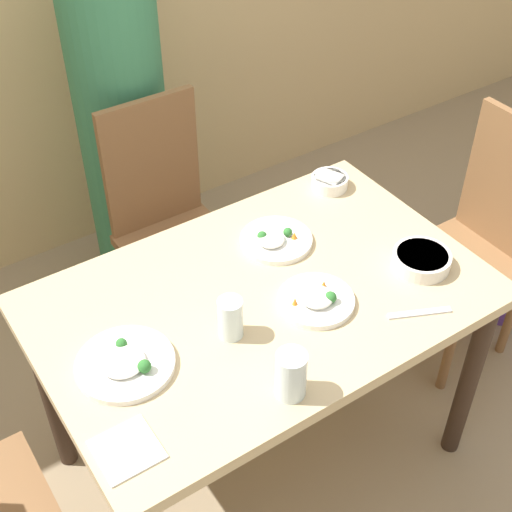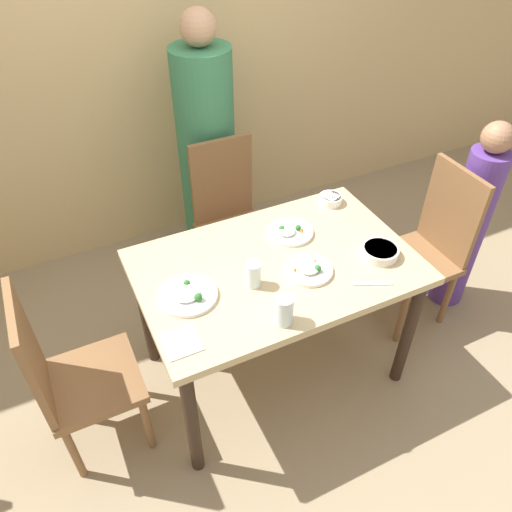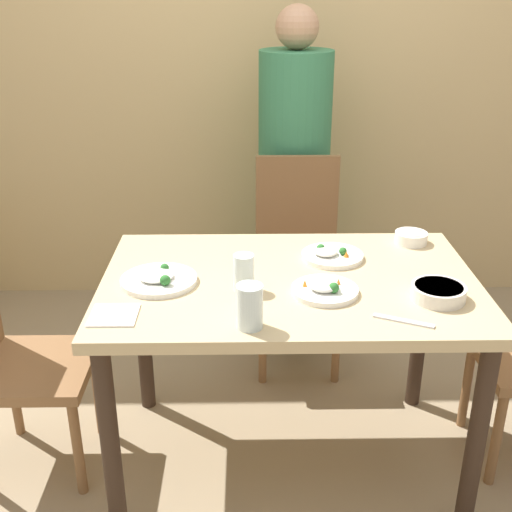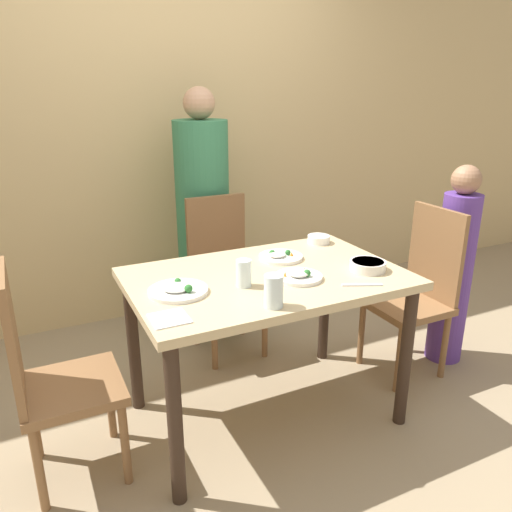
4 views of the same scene
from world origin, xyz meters
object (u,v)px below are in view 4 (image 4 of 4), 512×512
object	(u,v)px
person_adult	(203,223)
plate_rice_adult	(299,276)
glass_water_tall	(244,273)
chair_child_spot	(418,289)
chair_adult_spot	(224,272)
bowl_curry	(368,265)
person_child	(454,272)

from	to	relation	value
person_adult	plate_rice_adult	distance (m)	1.21
glass_water_tall	chair_child_spot	bearing A→B (deg)	5.35
chair_adult_spot	bowl_curry	distance (m)	1.03
chair_child_spot	bowl_curry	world-z (taller)	chair_child_spot
chair_adult_spot	person_adult	size ratio (longest dim) A/B	0.60
chair_adult_spot	bowl_curry	world-z (taller)	chair_adult_spot
person_adult	bowl_curry	size ratio (longest dim) A/B	9.33
bowl_curry	plate_rice_adult	world-z (taller)	plate_rice_adult
person_child	glass_water_tall	distance (m)	1.43
person_child	glass_water_tall	size ratio (longest dim) A/B	9.84
chair_child_spot	chair_adult_spot	bearing A→B (deg)	-129.38
plate_rice_adult	glass_water_tall	distance (m)	0.27
chair_child_spot	person_child	world-z (taller)	person_child
chair_adult_spot	chair_child_spot	size ratio (longest dim) A/B	1.00
chair_child_spot	person_child	size ratio (longest dim) A/B	0.81
chair_child_spot	glass_water_tall	xyz separation A→B (m)	(-1.13, -0.11, 0.32)
person_adult	chair_adult_spot	bearing A→B (deg)	-90.00
person_adult	glass_water_tall	distance (m)	1.20
plate_rice_adult	glass_water_tall	bearing A→B (deg)	172.51
chair_child_spot	person_adult	bearing A→B (deg)	-140.18
plate_rice_adult	chair_adult_spot	bearing A→B (deg)	91.03
plate_rice_adult	glass_water_tall	world-z (taller)	glass_water_tall
person_adult	person_child	xyz separation A→B (m)	(1.16, -1.07, -0.17)
chair_child_spot	person_child	distance (m)	0.28
chair_adult_spot	plate_rice_adult	world-z (taller)	chair_adult_spot
chair_child_spot	person_adult	size ratio (longest dim) A/B	0.60
chair_adult_spot	bowl_curry	xyz separation A→B (m)	(0.37, -0.91, 0.29)
person_adult	bowl_curry	xyz separation A→B (m)	(0.37, -1.25, 0.06)
chair_adult_spot	glass_water_tall	xyz separation A→B (m)	(-0.24, -0.84, 0.32)
chair_adult_spot	glass_water_tall	distance (m)	0.93
chair_adult_spot	person_child	distance (m)	1.37
chair_adult_spot	bowl_curry	bearing A→B (deg)	-68.12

